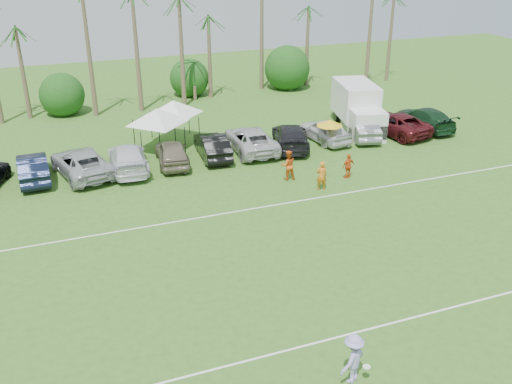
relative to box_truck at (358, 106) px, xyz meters
name	(u,v)px	position (x,y,z in m)	size (l,w,h in m)	color
ground	(316,384)	(-15.93, -24.73, -1.94)	(120.00, 120.00, 0.00)	#35631D
field_lines	(241,270)	(-15.93, -16.73, -1.93)	(80.00, 12.10, 0.01)	white
palm_tree_4	(77,25)	(-19.93, 13.27, 5.54)	(2.40, 2.40, 8.90)	brown
palm_tree_5	(124,12)	(-15.93, 13.27, 6.42)	(2.40, 2.40, 9.90)	brown
palm_tree_6	(169,0)	(-11.93, 13.27, 7.28)	(2.40, 2.40, 10.90)	brown
palm_tree_8	(264,16)	(-2.93, 13.27, 5.54)	(2.40, 2.40, 8.90)	brown
palm_tree_9	(312,4)	(2.07, 13.27, 6.42)	(2.40, 2.40, 9.90)	brown
bush_tree_1	(61,91)	(-21.93, 14.27, -0.14)	(4.00, 4.00, 4.00)	brown
bush_tree_2	(192,79)	(-9.93, 14.27, -0.14)	(4.00, 4.00, 4.00)	brown
bush_tree_3	(287,71)	(0.07, 14.27, -0.14)	(4.00, 4.00, 4.00)	brown
sideline_player_a	(322,176)	(-8.13, -9.68, -1.01)	(0.68, 0.45, 1.86)	orange
sideline_player_b	(288,165)	(-9.41, -7.46, -0.94)	(0.97, 0.75, 1.99)	#DE5C18
sideline_player_c	(348,166)	(-5.65, -8.63, -1.11)	(0.97, 0.40, 1.65)	#DC5518
box_truck	(358,106)	(0.00, 0.00, 0.00)	(4.17, 7.44, 3.62)	white
canopy_tent_left	(157,108)	(-16.09, 0.52, 1.34)	(4.73, 4.73, 3.83)	black
canopy_tent_right	(173,100)	(-14.47, 2.44, 1.28)	(4.63, 4.63, 3.75)	black
market_umbrella	(330,123)	(-4.24, -3.21, 0.05)	(1.99, 1.99, 2.21)	black
frisbee_player	(353,359)	(-14.67, -25.01, -0.95)	(1.47, 1.24, 1.97)	#A398D8
parked_car_1	(33,168)	(-24.78, -1.71, -1.08)	(1.82, 5.21, 1.72)	#121A31
parked_car_2	(81,163)	(-21.78, -1.97, -1.08)	(2.85, 6.18, 1.72)	#AEB0B4
parked_car_3	(128,158)	(-18.78, -2.15, -1.08)	(2.41, 5.92, 1.72)	white
parked_car_4	(172,152)	(-15.78, -2.18, -1.08)	(2.03, 5.04, 1.72)	gray
parked_car_5	(212,146)	(-12.78, -1.85, -1.08)	(1.82, 5.21, 1.72)	black
parked_car_6	(251,140)	(-9.78, -1.63, -1.08)	(2.85, 6.18, 1.72)	silver
parked_car_7	(290,136)	(-6.79, -1.94, -1.08)	(2.41, 5.92, 1.72)	black
parked_car_8	(325,130)	(-3.79, -1.64, -1.08)	(2.03, 5.04, 1.72)	silver
parked_car_9	(361,127)	(-0.79, -1.89, -1.08)	(1.82, 5.21, 1.72)	slate
parked_car_10	(395,123)	(2.21, -2.05, -1.08)	(2.85, 6.18, 1.72)	#541418
parked_car_11	(424,118)	(5.21, -1.75, -1.08)	(2.41, 5.92, 1.72)	#15391E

